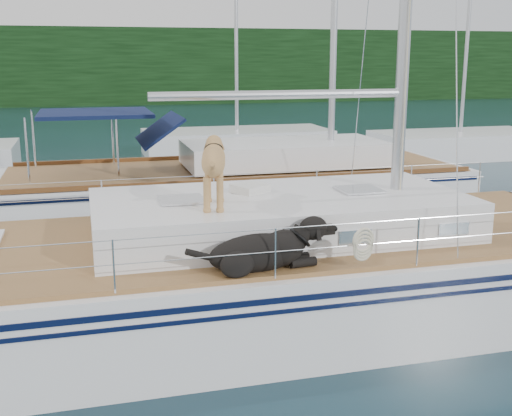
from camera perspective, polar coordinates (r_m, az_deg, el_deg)
name	(u,v)px	position (r m, az deg, el deg)	size (l,w,h in m)	color
ground	(226,321)	(9.39, -2.67, -10.01)	(120.00, 120.00, 0.00)	black
tree_line	(103,66)	(53.46, -13.48, 12.14)	(90.00, 3.00, 6.00)	black
shore_bank	(104,96)	(54.75, -13.39, 9.64)	(92.00, 1.00, 1.20)	#595147
main_sailboat	(232,276)	(9.15, -2.15, -6.08)	(12.00, 3.80, 14.01)	white
neighbor_sailboat	(241,189)	(15.44, -1.36, 1.74)	(11.00, 3.50, 13.30)	white
bg_boat_center	(237,142)	(25.32, -1.71, 5.86)	(7.20, 3.00, 11.65)	white
bg_boat_east	(459,145)	(25.71, 17.64, 5.37)	(6.40, 3.00, 11.65)	white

